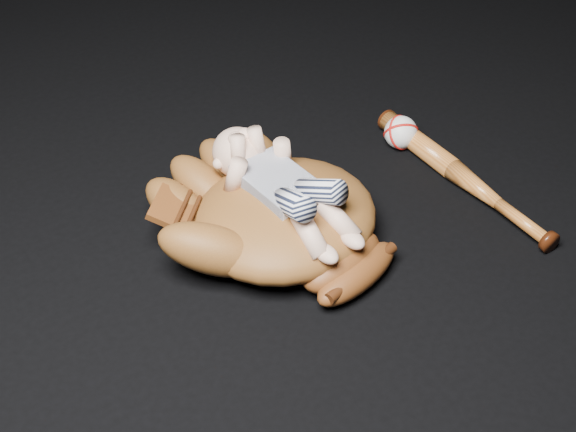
{
  "coord_description": "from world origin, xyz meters",
  "views": [
    {
      "loc": [
        -0.8,
        -0.89,
        0.97
      ],
      "look_at": [
        -0.18,
        -0.02,
        0.08
      ],
      "focal_mm": 50.0,
      "sensor_mm": 36.0,
      "label": 1
    }
  ],
  "objects_px": {
    "baseball_glove": "(285,210)",
    "baseball_bat": "(462,176)",
    "newborn_baby": "(288,188)",
    "baseball": "(401,132)"
  },
  "relations": [
    {
      "from": "baseball",
      "to": "baseball_glove",
      "type": "bearing_deg",
      "value": -163.76
    },
    {
      "from": "baseball_glove",
      "to": "baseball",
      "type": "xyz_separation_m",
      "value": [
        0.37,
        0.11,
        -0.04
      ]
    },
    {
      "from": "newborn_baby",
      "to": "baseball",
      "type": "bearing_deg",
      "value": 14.36
    },
    {
      "from": "newborn_baby",
      "to": "baseball",
      "type": "xyz_separation_m",
      "value": [
        0.37,
        0.11,
        -0.09
      ]
    },
    {
      "from": "baseball_glove",
      "to": "baseball",
      "type": "height_order",
      "value": "baseball_glove"
    },
    {
      "from": "baseball_glove",
      "to": "baseball_bat",
      "type": "distance_m",
      "value": 0.39
    },
    {
      "from": "baseball_glove",
      "to": "baseball_bat",
      "type": "bearing_deg",
      "value": -21.63
    },
    {
      "from": "newborn_baby",
      "to": "baseball_bat",
      "type": "bearing_deg",
      "value": -11.55
    },
    {
      "from": "baseball_glove",
      "to": "baseball_bat",
      "type": "height_order",
      "value": "baseball_glove"
    },
    {
      "from": "baseball",
      "to": "baseball_bat",
      "type": "bearing_deg",
      "value": -86.96
    }
  ]
}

